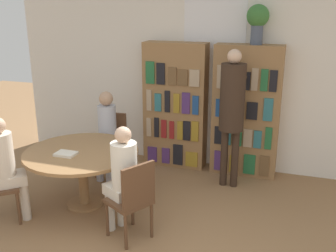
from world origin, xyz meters
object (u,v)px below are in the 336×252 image
flower_vase (258,20)px  seated_reader_left (106,130)px  seated_reader_right (122,174)px  seated_reader_back (6,163)px  bookshelf_right (246,112)px  bookshelf_left (175,106)px  chair_left_side (111,140)px  reading_table (82,159)px  chair_far_side (133,197)px  librarian_standing (232,104)px

flower_vase → seated_reader_left: 2.56m
seated_reader_right → seated_reader_back: seated_reader_back is taller
bookshelf_right → seated_reader_left: (-1.83, -0.78, -0.22)m
bookshelf_left → chair_left_side: bearing=-142.7°
flower_vase → seated_reader_right: 2.77m
bookshelf_right → reading_table: 2.40m
bookshelf_right → chair_far_side: (-0.85, -2.14, -0.44)m
bookshelf_left → seated_reader_right: 2.06m
bookshelf_left → librarian_standing: bearing=-28.1°
flower_vase → chair_far_side: size_ratio=0.59×
bookshelf_left → seated_reader_left: 1.12m
bookshelf_right → seated_reader_back: 3.24m
chair_far_side → librarian_standing: 1.91m
bookshelf_left → librarian_standing: bookshelf_left is taller
bookshelf_left → seated_reader_back: bookshelf_left is taller
seated_reader_back → chair_far_side: bearing=50.1°
bookshelf_left → seated_reader_left: bearing=-134.6°
chair_far_side → seated_reader_right: bearing=90.0°
seated_reader_back → librarian_standing: librarian_standing is taller
bookshelf_right → flower_vase: (0.08, 0.00, 1.28)m
reading_table → seated_reader_right: bearing=-29.8°
chair_left_side → seated_reader_back: (-0.52, -1.59, 0.21)m
seated_reader_back → chair_left_side: bearing=119.8°
librarian_standing → bookshelf_right: bearing=76.3°
bookshelf_right → chair_left_side: (-1.85, -0.60, -0.44)m
chair_far_side → seated_reader_left: 1.69m
bookshelf_right → seated_reader_right: size_ratio=1.53×
librarian_standing → chair_far_side: bearing=-114.0°
bookshelf_left → chair_far_side: (0.21, -2.14, -0.44)m
chair_left_side → seated_reader_right: size_ratio=0.72×
reading_table → librarian_standing: librarian_standing is taller
chair_far_side → seated_reader_left: seated_reader_left is taller
seated_reader_back → librarian_standing: size_ratio=0.66×
seated_reader_right → seated_reader_back: (-1.37, -0.15, 0.01)m
seated_reader_left → librarian_standing: 1.79m
reading_table → seated_reader_right: seated_reader_right is taller
reading_table → librarian_standing: (1.62, 1.12, 0.55)m
bookshelf_right → bookshelf_left: bearing=180.0°
seated_reader_left → seated_reader_right: bearing=117.0°
chair_far_side → seated_reader_back: 1.54m
bookshelf_left → chair_far_side: 2.19m
reading_table → seated_reader_back: bearing=-137.8°
chair_left_side → seated_reader_right: 1.69m
reading_table → chair_left_side: (-0.11, 1.02, -0.12)m
seated_reader_right → flower_vase: bearing=1.9°
chair_left_side → bookshelf_right: bearing=-168.2°
flower_vase → seated_reader_left: (-1.91, -0.79, -1.50)m
seated_reader_back → reading_table: bearing=90.0°
flower_vase → seated_reader_right: size_ratio=0.43×
chair_left_side → chair_far_side: bearing=117.0°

